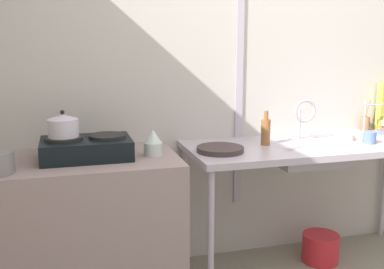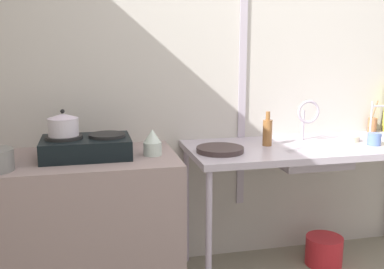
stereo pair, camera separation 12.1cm
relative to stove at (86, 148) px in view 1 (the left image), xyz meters
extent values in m
cube|color=beige|center=(1.14, 0.38, 0.35)|extent=(4.51, 0.10, 2.53)
cube|color=#AFA5B3|center=(1.04, 0.32, 0.48)|extent=(0.05, 0.01, 2.02)
cube|color=gray|center=(-0.07, 0.00, -0.49)|extent=(1.17, 0.66, 0.85)
cube|color=#AFA5B3|center=(1.45, 0.00, -0.08)|extent=(1.69, 0.66, 0.04)
cylinder|color=#AB9FB5|center=(0.64, -0.29, -0.51)|extent=(0.04, 0.04, 0.81)
cylinder|color=#B5A8BA|center=(0.64, 0.29, -0.51)|extent=(0.04, 0.04, 0.81)
cylinder|color=#B2ACB1|center=(2.25, 0.29, -0.51)|extent=(0.04, 0.04, 0.81)
cube|color=black|center=(0.00, 0.00, 0.00)|extent=(0.49, 0.34, 0.11)
cylinder|color=black|center=(-0.12, 0.00, 0.06)|extent=(0.21, 0.21, 0.02)
cylinder|color=black|center=(0.12, 0.00, 0.06)|extent=(0.21, 0.21, 0.02)
cylinder|color=silver|center=(-0.12, 0.00, 0.12)|extent=(0.17, 0.17, 0.10)
cone|color=silver|center=(-0.12, 0.00, 0.18)|extent=(0.17, 0.17, 0.03)
sphere|color=black|center=(-0.12, 0.00, 0.20)|extent=(0.02, 0.02, 0.02)
cylinder|color=#B9CBBD|center=(0.37, -0.04, -0.02)|extent=(0.11, 0.11, 0.08)
cone|color=#B9CBBD|center=(0.37, -0.04, 0.05)|extent=(0.10, 0.10, 0.07)
cube|color=#AFA5B3|center=(1.38, -0.03, -0.12)|extent=(0.44, 0.31, 0.13)
cylinder|color=#AFA5B3|center=(1.41, 0.15, 0.04)|extent=(0.02, 0.02, 0.20)
torus|color=#AFA5B3|center=(1.41, 0.08, 0.14)|extent=(0.15, 0.02, 0.15)
cylinder|color=#382B2B|center=(0.77, -0.06, -0.04)|extent=(0.28, 0.28, 0.03)
cylinder|color=#B5B1BE|center=(1.95, 0.19, 0.06)|extent=(0.01, 0.01, 0.24)
cylinder|color=#B5B1BE|center=(2.11, 0.19, 0.14)|extent=(0.31, 0.01, 0.01)
cylinder|color=#5874B1|center=(1.77, -0.10, -0.02)|extent=(0.08, 0.08, 0.08)
cylinder|color=beige|center=(1.69, 0.04, -0.04)|extent=(0.13, 0.13, 0.04)
cylinder|color=brown|center=(1.11, 0.04, 0.02)|extent=(0.06, 0.06, 0.16)
cylinder|color=brown|center=(1.11, 0.04, 0.13)|extent=(0.03, 0.03, 0.05)
cylinder|color=#9F653D|center=(2.02, 0.28, -0.01)|extent=(0.06, 0.06, 0.10)
cylinder|color=olive|center=(2.02, 0.28, 0.07)|extent=(0.09, 0.03, 0.19)
cylinder|color=red|center=(1.55, 0.02, -0.81)|extent=(0.25, 0.25, 0.20)
camera|label=1|loc=(-0.10, -2.51, 0.56)|focal=41.93mm
camera|label=2|loc=(0.02, -2.54, 0.56)|focal=41.93mm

